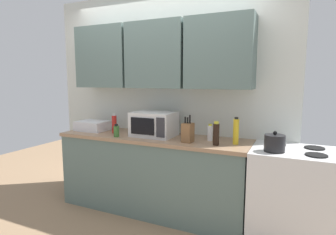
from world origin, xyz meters
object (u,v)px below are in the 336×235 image
object	(u,v)px
dish_rack	(93,126)
knife_block	(188,132)
kettle	(275,143)
bottle_red_sauce	(114,124)
bottle_white_jar	(210,133)
bottle_yellow_mustard	(236,131)
stove_range	(292,196)
bottle_green_oil	(116,131)
bottle_soy_dark	(216,134)
microwave	(154,124)

from	to	relation	value
dish_rack	knife_block	xyz separation A→B (m)	(1.35, -0.12, 0.04)
kettle	dish_rack	xyz separation A→B (m)	(-2.20, 0.16, -0.02)
dish_rack	bottle_red_sauce	distance (m)	0.37
bottle_white_jar	bottle_yellow_mustard	xyz separation A→B (m)	(0.28, -0.05, 0.05)
kettle	bottle_white_jar	bearing A→B (deg)	163.21
kettle	bottle_yellow_mustard	distance (m)	0.41
stove_range	bottle_green_oil	distance (m)	1.94
bottle_soy_dark	bottle_red_sauce	bearing A→B (deg)	175.55
dish_rack	bottle_white_jar	bearing A→B (deg)	1.46
stove_range	bottle_yellow_mustard	bearing A→B (deg)	179.27
kettle	bottle_yellow_mustard	world-z (taller)	bottle_yellow_mustard
knife_block	bottle_yellow_mustard	bearing A→B (deg)	13.08
bottle_red_sauce	knife_block	bearing A→B (deg)	-5.04
microwave	bottle_red_sauce	distance (m)	0.53
dish_rack	knife_block	size ratio (longest dim) A/B	1.32
microwave	bottle_yellow_mustard	xyz separation A→B (m)	(0.94, -0.02, -0.01)
microwave	dish_rack	world-z (taller)	microwave
bottle_red_sauce	bottle_yellow_mustard	distance (m)	1.46
microwave	bottle_yellow_mustard	size ratio (longest dim) A/B	1.74
bottle_white_jar	microwave	bearing A→B (deg)	-177.12
knife_block	stove_range	bearing A→B (deg)	5.77
bottle_green_oil	bottle_white_jar	world-z (taller)	bottle_white_jar
bottle_yellow_mustard	kettle	bearing A→B (deg)	-21.31
microwave	dish_rack	bearing A→B (deg)	-179.60
bottle_green_oil	bottle_yellow_mustard	world-z (taller)	bottle_yellow_mustard
bottle_soy_dark	stove_range	bearing A→B (deg)	9.25
dish_rack	bottle_soy_dark	bearing A→B (deg)	-4.73
bottle_soy_dark	knife_block	bearing A→B (deg)	177.48
bottle_red_sauce	bottle_green_oil	size ratio (longest dim) A/B	1.60
knife_block	bottle_red_sauce	xyz separation A→B (m)	(-0.99, 0.09, 0.01)
bottle_white_jar	bottle_yellow_mustard	distance (m)	0.29
dish_rack	knife_block	bearing A→B (deg)	-5.22
kettle	knife_block	bearing A→B (deg)	177.53
dish_rack	bottle_yellow_mustard	size ratio (longest dim) A/B	1.38
knife_block	bottle_soy_dark	xyz separation A→B (m)	(0.30, -0.01, 0.01)
stove_range	dish_rack	distance (m)	2.42
bottle_green_oil	bottle_soy_dark	bearing A→B (deg)	3.74
microwave	stove_range	bearing A→B (deg)	-1.01
microwave	bottle_white_jar	bearing A→B (deg)	2.88
bottle_white_jar	stove_range	bearing A→B (deg)	-4.08
kettle	bottle_red_sauce	distance (m)	1.84
bottle_green_oil	bottle_white_jar	size ratio (longest dim) A/B	0.81
bottle_green_oil	microwave	bearing A→B (deg)	30.45
bottle_green_oil	bottle_soy_dark	xyz separation A→B (m)	(1.14, 0.07, 0.05)
bottle_white_jar	bottle_red_sauce	bearing A→B (deg)	-176.35
dish_rack	bottle_green_oil	size ratio (longest dim) A/B	2.59
bottle_soy_dark	bottle_white_jar	bearing A→B (deg)	122.86
stove_range	dish_rack	bearing A→B (deg)	179.52
stove_range	bottle_yellow_mustard	world-z (taller)	bottle_yellow_mustard
kettle	bottle_white_jar	world-z (taller)	kettle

